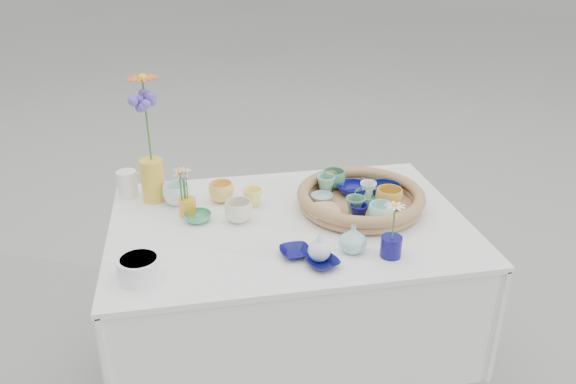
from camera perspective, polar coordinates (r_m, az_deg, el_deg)
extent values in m
plane|color=gray|center=(2.47, 0.09, -18.79)|extent=(80.00, 80.00, 0.00)
imported|color=#0A0D6E|center=(2.17, 6.63, 0.26)|extent=(0.16, 0.16, 0.04)
imported|color=#0A134C|center=(2.19, 9.79, 0.21)|extent=(0.15, 0.15, 0.04)
imported|color=gold|center=(2.07, 10.23, -0.67)|extent=(0.11, 0.11, 0.08)
imported|color=#559875|center=(2.11, 8.40, -0.58)|extent=(0.12, 0.12, 0.04)
imported|color=#59936D|center=(2.01, 6.86, -1.41)|extent=(0.09, 0.09, 0.07)
imported|color=#96BDAD|center=(2.11, 3.45, -0.62)|extent=(0.10, 0.10, 0.03)
imported|color=#94D3B6|center=(2.18, 3.88, 0.83)|extent=(0.09, 0.09, 0.07)
imported|color=white|center=(2.15, 8.14, 0.26)|extent=(0.08, 0.08, 0.06)
imported|color=#85B5D4|center=(2.29, 8.77, 1.31)|extent=(0.13, 0.13, 0.02)
imported|color=#0B0C5B|center=(1.98, 7.19, -2.05)|extent=(0.08, 0.08, 0.06)
imported|color=#DEB478|center=(2.00, 3.58, -2.08)|extent=(0.12, 0.12, 0.03)
imported|color=#A2EED1|center=(1.96, 9.44, -2.23)|extent=(0.12, 0.12, 0.07)
imported|color=#468F66|center=(2.21, 4.68, 1.32)|extent=(0.11, 0.11, 0.07)
imported|color=#FFC45A|center=(2.15, -6.80, -0.01)|extent=(0.12, 0.12, 0.08)
imported|color=#FFF06D|center=(2.11, -3.62, -0.55)|extent=(0.08, 0.08, 0.07)
imported|color=#42A46F|center=(2.03, -9.16, -2.54)|extent=(0.13, 0.13, 0.03)
imported|color=beige|center=(2.00, -5.05, -1.97)|extent=(0.11, 0.11, 0.08)
imported|color=#0B0C57|center=(1.80, 0.74, -6.13)|extent=(0.11, 0.11, 0.02)
imported|color=silver|center=(2.15, -11.28, -0.22)|extent=(0.13, 0.13, 0.08)
imported|color=#0C0E4E|center=(1.75, 3.55, -7.23)|extent=(0.13, 0.13, 0.02)
imported|color=#9ED0C9|center=(1.82, 6.62, -4.71)|extent=(0.12, 0.12, 0.09)
cylinder|color=#100C5F|center=(1.82, 10.43, -5.48)|extent=(0.08, 0.08, 0.07)
cylinder|color=gold|center=(2.19, -13.57, 1.16)|extent=(0.09, 0.09, 0.17)
cylinder|color=orange|center=(2.06, -10.16, -1.53)|extent=(0.08, 0.08, 0.07)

